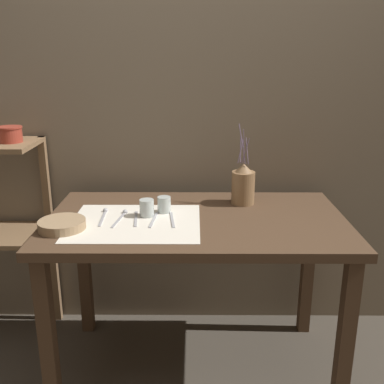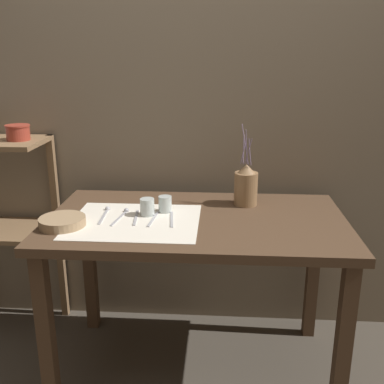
{
  "view_description": "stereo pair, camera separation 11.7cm",
  "coord_description": "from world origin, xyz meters",
  "views": [
    {
      "loc": [
        -0.01,
        -1.89,
        1.51
      ],
      "look_at": [
        -0.02,
        0.0,
        0.92
      ],
      "focal_mm": 42.0,
      "sensor_mm": 36.0,
      "label": 1
    },
    {
      "loc": [
        0.11,
        -1.89,
        1.51
      ],
      "look_at": [
        -0.02,
        0.0,
        0.92
      ],
      "focal_mm": 42.0,
      "sensor_mm": 36.0,
      "label": 2
    }
  ],
  "objects": [
    {
      "name": "wooden_table",
      "position": [
        0.0,
        0.0,
        0.69
      ],
      "size": [
        1.34,
        0.76,
        0.8
      ],
      "color": "#4C3523",
      "rests_on": "ground_plane"
    },
    {
      "name": "knife_center",
      "position": [
        -0.11,
        -0.04,
        0.8
      ],
      "size": [
        0.03,
        0.19,
        0.0
      ],
      "color": "#A8A8AD",
      "rests_on": "wooden_table"
    },
    {
      "name": "fork_inner",
      "position": [
        -0.19,
        -0.04,
        0.8
      ],
      "size": [
        0.03,
        0.19,
        0.0
      ],
      "color": "#A8A8AD",
      "rests_on": "wooden_table"
    },
    {
      "name": "wooden_shelf_unit",
      "position": [
        -1.04,
        0.31,
        0.76
      ],
      "size": [
        0.5,
        0.34,
        1.09
      ],
      "color": "brown",
      "rests_on": "ground_plane"
    },
    {
      "name": "pitcher_with_flowers",
      "position": [
        0.23,
        0.2,
        0.89
      ],
      "size": [
        0.11,
        0.11,
        0.39
      ],
      "color": "olive",
      "rests_on": "wooden_table"
    },
    {
      "name": "spoon_outer",
      "position": [
        -0.42,
        0.03,
        0.81
      ],
      "size": [
        0.03,
        0.2,
        0.02
      ],
      "color": "#A8A8AD",
      "rests_on": "wooden_table"
    },
    {
      "name": "metal_pot_small",
      "position": [
        -0.91,
        0.27,
        1.13
      ],
      "size": [
        0.12,
        0.12,
        0.08
      ],
      "color": "#9E3828",
      "rests_on": "wooden_shelf_unit"
    },
    {
      "name": "ground_plane",
      "position": [
        0.0,
        0.0,
        0.0
      ],
      "size": [
        12.0,
        12.0,
        0.0
      ],
      "primitive_type": "plane",
      "color": "#473F35"
    },
    {
      "name": "fork_outer",
      "position": [
        -0.27,
        -0.03,
        0.8
      ],
      "size": [
        0.03,
        0.19,
        0.0
      ],
      "color": "#A8A8AD",
      "rests_on": "wooden_table"
    },
    {
      "name": "glass_tumbler_near",
      "position": [
        -0.22,
        0.01,
        0.84
      ],
      "size": [
        0.06,
        0.06,
        0.08
      ],
      "color": "#B7C1BC",
      "rests_on": "wooden_table"
    },
    {
      "name": "spoon_inner",
      "position": [
        -0.33,
        0.01,
        0.81
      ],
      "size": [
        0.05,
        0.2,
        0.02
      ],
      "color": "#A8A8AD",
      "rests_on": "wooden_table"
    },
    {
      "name": "linen_cloth",
      "position": [
        -0.27,
        -0.07,
        0.8
      ],
      "size": [
        0.56,
        0.47,
        0.0
      ],
      "color": "silver",
      "rests_on": "wooden_table"
    },
    {
      "name": "wooden_bowl",
      "position": [
        -0.56,
        -0.15,
        0.82
      ],
      "size": [
        0.2,
        0.2,
        0.04
      ],
      "color": "#9E7F5B",
      "rests_on": "wooden_table"
    },
    {
      "name": "glass_tumbler_far",
      "position": [
        -0.15,
        0.06,
        0.84
      ],
      "size": [
        0.06,
        0.06,
        0.07
      ],
      "color": "#B7C1BC",
      "rests_on": "wooden_table"
    },
    {
      "name": "stone_wall_back",
      "position": [
        0.0,
        0.49,
        1.2
      ],
      "size": [
        7.0,
        0.06,
        2.4
      ],
      "color": "#7A6B56",
      "rests_on": "ground_plane"
    }
  ]
}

